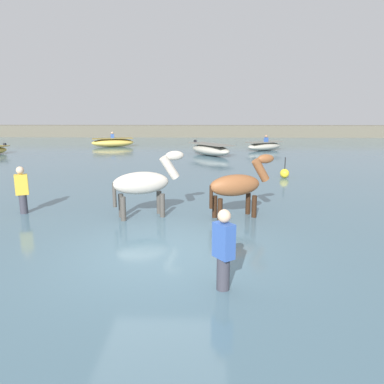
# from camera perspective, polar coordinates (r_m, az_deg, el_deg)

# --- Properties ---
(ground_plane) EXTENTS (120.00, 120.00, 0.00)m
(ground_plane) POSITION_cam_1_polar(r_m,az_deg,el_deg) (7.26, -4.73, -12.27)
(ground_plane) COLOR gray
(water_surface) EXTENTS (90.00, 90.00, 0.36)m
(water_surface) POSITION_cam_1_polar(r_m,az_deg,el_deg) (16.81, -1.12, 2.69)
(water_surface) COLOR #476675
(water_surface) RESTS_ON ground
(horse_lead_chestnut) EXTENTS (1.78, 0.97, 1.96)m
(horse_lead_chestnut) POSITION_cam_1_polar(r_m,az_deg,el_deg) (9.35, 7.13, 0.80)
(horse_lead_chestnut) COLOR brown
(horse_lead_chestnut) RESTS_ON ground
(horse_trailing_pinto) EXTENTS (1.86, 0.98, 2.04)m
(horse_trailing_pinto) POSITION_cam_1_polar(r_m,az_deg,el_deg) (9.38, -7.45, 1.14)
(horse_trailing_pinto) COLOR beige
(horse_trailing_pinto) RESTS_ON ground
(boat_distant_west) EXTENTS (3.37, 2.04, 1.14)m
(boat_distant_west) POSITION_cam_1_polar(r_m,az_deg,el_deg) (29.01, -12.25, 7.56)
(boat_distant_west) COLOR gold
(boat_distant_west) RESTS_ON water_surface
(boat_near_starboard) EXTENTS (2.93, 2.39, 1.09)m
(boat_near_starboard) POSITION_cam_1_polar(r_m,az_deg,el_deg) (26.17, 11.22, 7.04)
(boat_near_starboard) COLOR #B2AD9E
(boat_near_starboard) RESTS_ON water_surface
(boat_far_offshore) EXTENTS (3.00, 3.50, 0.85)m
(boat_far_offshore) POSITION_cam_1_polar(r_m,az_deg,el_deg) (22.83, 2.87, 6.62)
(boat_far_offshore) COLOR #B2AD9E
(boat_far_offshore) RESTS_ON water_surface
(person_spectator_far) EXTENTS (0.37, 0.31, 1.63)m
(person_spectator_far) POSITION_cam_1_polar(r_m,az_deg,el_deg) (10.67, -24.90, -0.42)
(person_spectator_far) COLOR #383842
(person_spectator_far) RESTS_ON ground
(person_wading_mid) EXTENTS (0.35, 0.38, 1.63)m
(person_wading_mid) POSITION_cam_1_polar(r_m,az_deg,el_deg) (5.62, 4.92, -10.26)
(person_wading_mid) COLOR #383842
(person_wading_mid) RESTS_ON ground
(channel_buoy) EXTENTS (0.37, 0.37, 0.85)m
(channel_buoy) POSITION_cam_1_polar(r_m,az_deg,el_deg) (15.47, 14.22, 2.86)
(channel_buoy) COLOR yellow
(channel_buoy) RESTS_ON water_surface
(far_shoreline) EXTENTS (80.00, 2.40, 1.58)m
(far_shoreline) POSITION_cam_1_polar(r_m,az_deg,el_deg) (39.76, 0.39, 9.21)
(far_shoreline) COLOR #605B4C
(far_shoreline) RESTS_ON ground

